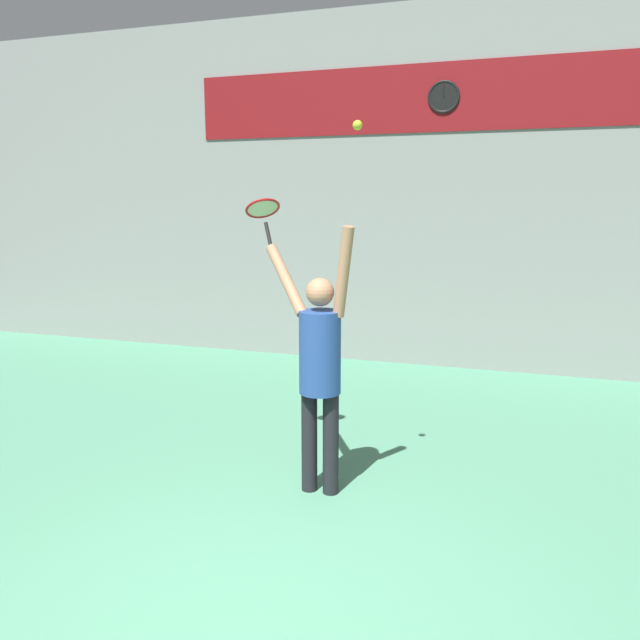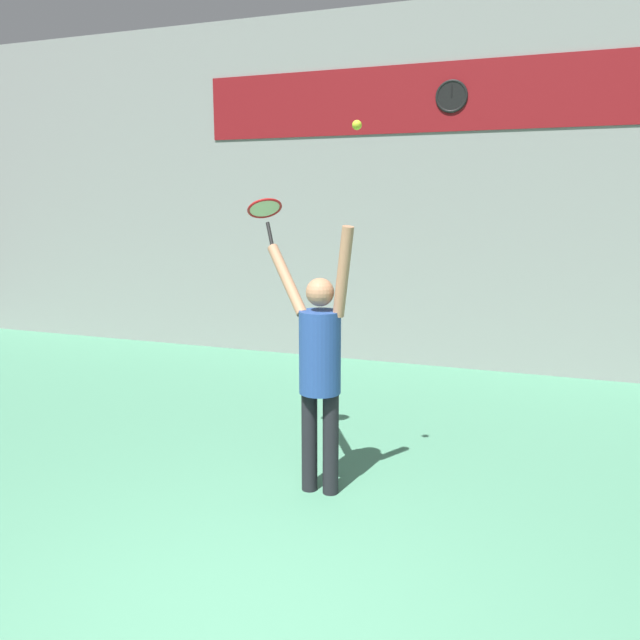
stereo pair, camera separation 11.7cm
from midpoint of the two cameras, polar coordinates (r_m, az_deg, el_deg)
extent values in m
cube|color=gray|center=(9.03, 10.96, 11.50)|extent=(18.00, 0.10, 5.00)
cube|color=maroon|center=(9.08, 11.19, 19.35)|extent=(6.86, 0.02, 0.90)
cylinder|color=black|center=(9.03, 12.32, 19.36)|extent=(0.39, 0.02, 0.39)
torus|color=black|center=(9.03, 12.32, 19.36)|extent=(0.43, 0.04, 0.43)
cube|color=black|center=(9.03, 12.33, 19.80)|extent=(0.02, 0.01, 0.16)
cylinder|color=black|center=(5.19, -0.31, -11.00)|extent=(0.13, 0.13, 0.85)
cylinder|color=black|center=(5.14, 1.65, -11.25)|extent=(0.13, 0.13, 0.85)
cylinder|color=#26478C|center=(4.93, 0.68, -2.96)|extent=(0.33, 0.33, 0.66)
sphere|color=tan|center=(4.84, 0.70, 2.56)|extent=(0.22, 0.22, 0.22)
cylinder|color=tan|center=(4.72, 2.84, 4.39)|extent=(0.23, 0.21, 0.71)
cylinder|color=tan|center=(5.10, -2.39, 3.73)|extent=(0.49, 0.43, 0.56)
cylinder|color=black|center=(5.35, -3.96, 7.76)|extent=(0.13, 0.14, 0.22)
torus|color=red|center=(5.48, -4.46, 10.13)|extent=(0.41, 0.40, 0.18)
cylinder|color=beige|center=(5.48, -4.46, 10.13)|extent=(0.34, 0.34, 0.14)
sphere|color=#CCDB2D|center=(4.66, 4.15, 17.36)|extent=(0.07, 0.07, 0.07)
camera|label=1|loc=(0.06, -89.31, 0.13)|focal=35.00mm
camera|label=2|loc=(0.06, 90.69, -0.13)|focal=35.00mm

